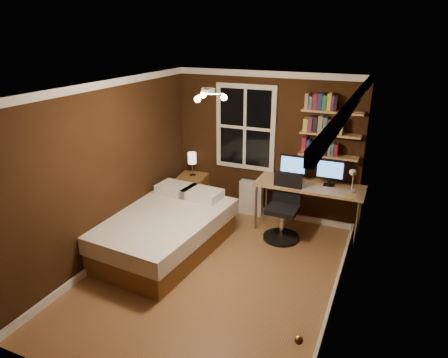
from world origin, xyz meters
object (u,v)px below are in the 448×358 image
at_px(radiator, 251,198).
at_px(monitor_right, 330,173).
at_px(bed, 162,230).
at_px(office_chair, 283,215).
at_px(nightstand, 193,191).
at_px(desk, 309,188).
at_px(monitor_left, 293,168).
at_px(desk_lamp, 352,180).
at_px(bedside_lamp, 192,164).

relative_size(radiator, monitor_right, 1.41).
bearing_deg(bed, office_chair, 38.51).
height_order(nightstand, office_chair, office_chair).
bearing_deg(desk, office_chair, -126.68).
relative_size(desk, monitor_right, 3.87).
relative_size(bed, radiator, 3.62).
xyz_separation_m(nightstand, radiator, (1.09, 0.14, 0.00)).
bearing_deg(office_chair, bed, -144.34).
xyz_separation_m(nightstand, monitor_left, (1.84, -0.00, 0.71)).
bearing_deg(radiator, office_chair, -39.60).
bearing_deg(monitor_right, nightstand, 179.91).
distance_m(desk, desk_lamp, 0.72).
height_order(monitor_left, office_chair, monitor_left).
bearing_deg(radiator, desk, -12.16).
relative_size(nightstand, monitor_left, 1.40).
relative_size(radiator, office_chair, 0.60).
height_order(bedside_lamp, desk, bedside_lamp).
distance_m(nightstand, bedside_lamp, 0.53).
xyz_separation_m(radiator, desk_lamp, (1.70, -0.37, 0.72)).
height_order(bedside_lamp, radiator, bedside_lamp).
distance_m(bedside_lamp, monitor_left, 1.85).
bearing_deg(radiator, monitor_right, -6.05).
height_order(desk_lamp, office_chair, desk_lamp).
bearing_deg(office_chair, desk, 54.93).
relative_size(bed, monitor_right, 5.11).
bearing_deg(bedside_lamp, monitor_right, -0.09).
bearing_deg(radiator, bed, -115.71).
bearing_deg(monitor_right, bedside_lamp, 179.91).
bearing_deg(radiator, bedside_lamp, -172.83).
xyz_separation_m(desk, monitor_right, (0.28, 0.09, 0.27)).
distance_m(nightstand, radiator, 1.10).
relative_size(bed, office_chair, 2.17).
relative_size(desk, desk_lamp, 3.87).
xyz_separation_m(bedside_lamp, office_chair, (1.85, -0.49, -0.44)).
bearing_deg(monitor_left, nightstand, 179.88).
relative_size(monitor_right, desk_lamp, 1.00).
bearing_deg(monitor_left, bedside_lamp, 179.88).
relative_size(bedside_lamp, radiator, 0.70).
distance_m(desk, office_chair, 0.61).
relative_size(monitor_left, monitor_right, 1.00).
bearing_deg(monitor_right, office_chair, -140.17).
bearing_deg(desk, nightstand, 177.62).
height_order(bed, bedside_lamp, bedside_lamp).
distance_m(bedside_lamp, office_chair, 1.96).
relative_size(nightstand, desk, 0.36).
height_order(bed, monitor_right, monitor_right).
height_order(monitor_right, desk_lamp, desk_lamp).
xyz_separation_m(nightstand, office_chair, (1.85, -0.49, 0.09)).
xyz_separation_m(desk, monitor_left, (-0.31, 0.09, 0.27)).
relative_size(desk, monitor_left, 3.87).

